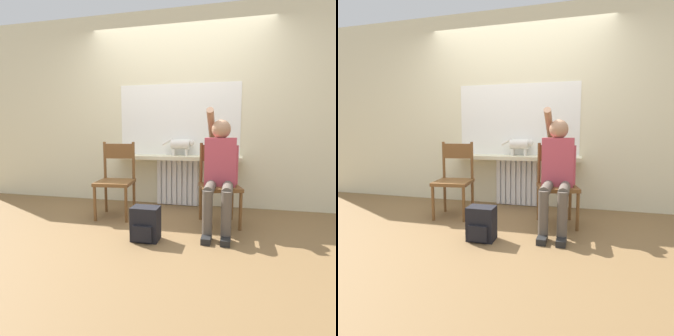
% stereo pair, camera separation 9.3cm
% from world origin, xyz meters
% --- Properties ---
extents(ground_plane, '(12.00, 12.00, 0.00)m').
position_xyz_m(ground_plane, '(0.00, 0.00, 0.00)').
color(ground_plane, brown).
extents(wall_with_window, '(7.00, 0.06, 2.70)m').
position_xyz_m(wall_with_window, '(0.00, 1.23, 1.35)').
color(wall_with_window, beige).
rests_on(wall_with_window, ground_plane).
extents(radiator, '(0.60, 0.08, 0.67)m').
position_xyz_m(radiator, '(0.00, 1.15, 0.33)').
color(radiator, white).
rests_on(radiator, ground_plane).
extents(windowsill, '(1.77, 0.31, 0.05)m').
position_xyz_m(windowsill, '(0.00, 1.05, 0.69)').
color(windowsill, beige).
rests_on(windowsill, radiator).
extents(window_glass, '(1.70, 0.01, 0.99)m').
position_xyz_m(window_glass, '(0.00, 1.20, 1.21)').
color(window_glass, white).
rests_on(window_glass, windowsill).
extents(chair_left, '(0.47, 0.47, 0.92)m').
position_xyz_m(chair_left, '(-0.64, 0.46, 0.47)').
color(chair_left, brown).
rests_on(chair_left, ground_plane).
extents(chair_right, '(0.52, 0.52, 0.92)m').
position_xyz_m(chair_right, '(0.62, 0.46, 0.47)').
color(chair_right, brown).
rests_on(chair_right, ground_plane).
extents(person, '(0.36, 1.05, 1.31)m').
position_xyz_m(person, '(0.63, 0.32, 0.66)').
color(person, brown).
rests_on(person, ground_plane).
extents(cat, '(0.46, 0.13, 0.25)m').
position_xyz_m(cat, '(0.06, 1.09, 0.87)').
color(cat, silver).
rests_on(cat, windowsill).
extents(backpack, '(0.26, 0.22, 0.33)m').
position_xyz_m(backpack, '(-0.04, -0.22, 0.16)').
color(backpack, black).
rests_on(backpack, ground_plane).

